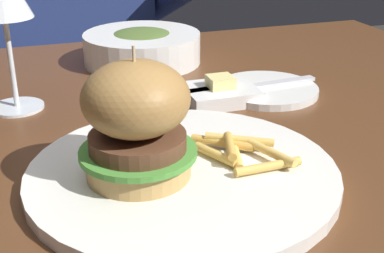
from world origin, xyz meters
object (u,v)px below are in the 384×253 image
Objects in this scene: table_knife at (236,89)px; main_plate at (183,174)px; bread_plate at (267,90)px; burger_sandwich at (137,120)px; butter_dish at (220,93)px; diner_person at (79,83)px; soup_bowl at (142,47)px.

main_plate is at bearing -125.28° from table_knife.
bread_plate is 0.68× the size of table_knife.
table_knife is at bearing 54.72° from main_plate.
main_plate reaches higher than bread_plate.
burger_sandwich is 0.87× the size of bread_plate.
butter_dish is at bearing 50.62° from burger_sandwich.
main_plate is 0.27× the size of diner_person.
soup_bowl is at bearing 105.52° from butter_dish.
bread_plate is 0.13× the size of diner_person.
bread_plate is 0.75× the size of soup_bowl.
diner_person is at bearing 100.57° from butter_dish.
diner_person is (-0.20, 0.65, -0.18)m from bread_plate.
burger_sandwich is 0.89m from diner_person.
diner_person is (-0.15, 0.66, -0.19)m from table_knife.
butter_dish is 0.08× the size of diner_person.
main_plate is 0.28m from bread_plate.
soup_bowl is 0.17× the size of diner_person.
butter_dish is at bearing 59.27° from main_plate.
table_knife is at bearing -77.24° from diner_person.
butter_dish is 0.50× the size of soup_bowl.
butter_dish is at bearing -173.61° from bread_plate.
bread_plate is at bearing -73.03° from diner_person.
burger_sandwich reaches higher than main_plate.
table_knife is (0.19, 0.20, -0.06)m from burger_sandwich.
diner_person is (-0.01, 0.86, -0.18)m from main_plate.
main_plate is 0.42m from soup_bowl.
soup_bowl reaches higher than butter_dish.
burger_sandwich reaches higher than soup_bowl.
soup_bowl is (-0.06, 0.21, 0.02)m from butter_dish.
main_plate is 2.42× the size of burger_sandwich.
bread_plate is at bearing 6.39° from butter_dish.
table_knife is at bearing -67.97° from soup_bowl.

